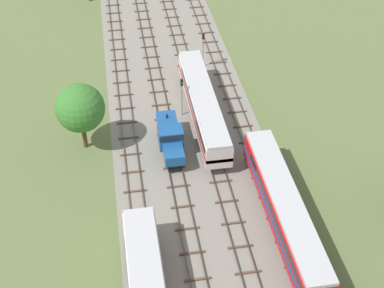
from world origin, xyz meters
TOP-DOWN VIEW (x-y plane):
  - ground_plane at (0.00, 56.00)m, footprint 480.00×480.00m
  - ballast_bed at (0.00, 56.00)m, footprint 17.60×176.00m
  - track_far_left at (-6.80, 57.00)m, footprint 2.40×126.00m
  - track_left at (-2.27, 57.00)m, footprint 2.40×126.00m
  - track_centre_left at (2.27, 57.00)m, footprint 2.40×126.00m
  - track_centre at (6.80, 57.00)m, footprint 2.40×126.00m
  - diesel_railcar_centre_mid at (6.80, 42.35)m, footprint 2.96×20.50m
  - shunter_loco_left_midfar at (-2.27, 55.52)m, footprint 2.74×8.46m
  - diesel_railcar_centre_left_far at (2.27, 60.35)m, footprint 2.96×20.50m
  - signal_post_nearest at (0.00, 62.09)m, footprint 0.28×0.47m
  - signal_post_near at (4.53, 72.95)m, footprint 0.28×0.47m
  - lineside_tree_3 at (-11.71, 57.85)m, footprint 5.40×5.40m

SIDE VIEW (x-z plane):
  - ground_plane at x=0.00m, z-range 0.00..0.00m
  - ballast_bed at x=0.00m, z-range 0.00..0.01m
  - track_far_left at x=-6.80m, z-range -0.01..0.28m
  - track_left at x=-2.27m, z-range -0.01..0.28m
  - track_centre_left at x=2.27m, z-range -0.01..0.28m
  - track_centre at x=6.80m, z-range -0.01..0.28m
  - shunter_loco_left_midfar at x=-2.27m, z-range 0.46..3.56m
  - diesel_railcar_centre_mid at x=6.80m, z-range 0.70..4.50m
  - diesel_railcar_centre_left_far at x=2.27m, z-range 0.70..4.50m
  - signal_post_near at x=4.53m, z-range 0.72..5.93m
  - signal_post_nearest at x=0.00m, z-range 0.72..5.99m
  - lineside_tree_3 at x=-11.71m, z-range 1.30..9.34m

